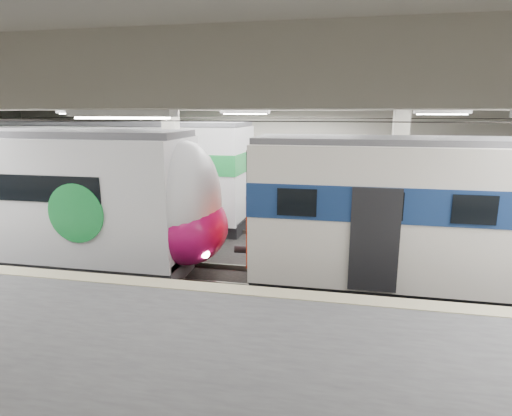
# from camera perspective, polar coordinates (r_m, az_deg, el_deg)

# --- Properties ---
(station_hall) EXTENTS (36.00, 24.00, 5.75)m
(station_hall) POSITION_cam_1_polar(r_m,az_deg,el_deg) (10.73, -5.88, 3.43)
(station_hall) COLOR black
(station_hall) RESTS_ON ground
(modern_emu) EXTENTS (13.65, 2.82, 4.41)m
(modern_emu) POSITION_cam_1_polar(r_m,az_deg,el_deg) (15.47, -26.94, 0.94)
(modern_emu) COLOR white
(modern_emu) RESTS_ON ground
(older_rer) EXTENTS (13.00, 2.87, 4.31)m
(older_rer) POSITION_cam_1_polar(r_m,az_deg,el_deg) (12.80, 29.53, -1.16)
(older_rer) COLOR silver
(older_rer) RESTS_ON ground
(far_train) EXTENTS (14.36, 3.58, 4.53)m
(far_train) POSITION_cam_1_polar(r_m,az_deg,el_deg) (20.70, -20.81, 4.67)
(far_train) COLOR white
(far_train) RESTS_ON ground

